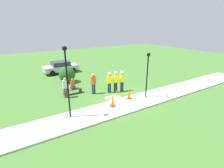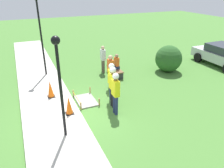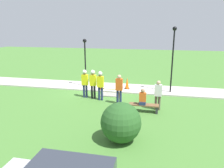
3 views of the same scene
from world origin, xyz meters
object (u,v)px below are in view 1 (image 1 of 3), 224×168
object	(u,v)px
person_seated_on_bench	(73,85)
lamppost_near	(148,68)
traffic_cone_near_patch	(113,101)
worker_supervisor	(122,79)
worker_trainee	(116,80)
parked_car_silver	(61,67)
lamppost_far	(67,73)
traffic_cone_far_patch	(129,94)
worker_assistant	(109,80)
park_bench	(73,90)
bystander_in_gray_shirt	(65,86)
bystander_in_orange_shirt	(93,82)

from	to	relation	value
person_seated_on_bench	lamppost_near	bearing A→B (deg)	-41.68
person_seated_on_bench	traffic_cone_near_patch	bearing A→B (deg)	-70.76
worker_supervisor	worker_trainee	size ratio (longest dim) A/B	0.98
person_seated_on_bench	parked_car_silver	size ratio (longest dim) A/B	0.22
worker_supervisor	lamppost_far	xyz separation A→B (m)	(-5.49, -2.08, 1.83)
traffic_cone_far_patch	worker_assistant	xyz separation A→B (m)	(-0.50, 2.13, 0.63)
traffic_cone_near_patch	worker_supervisor	bearing A→B (deg)	43.18
park_bench	worker_supervisor	xyz separation A→B (m)	(3.92, -1.73, 0.80)
traffic_cone_near_patch	bystander_in_gray_shirt	distance (m)	4.20
worker_trainee	bystander_in_gray_shirt	distance (m)	4.22
parked_car_silver	bystander_in_orange_shirt	bearing A→B (deg)	-87.93
lamppost_far	bystander_in_gray_shirt	bearing A→B (deg)	75.77
worker_supervisor	lamppost_near	xyz separation A→B (m)	(0.72, -2.29, 1.34)
traffic_cone_near_patch	bystander_in_gray_shirt	size ratio (longest dim) A/B	0.49
bystander_in_orange_shirt	parked_car_silver	distance (m)	8.31
worker_trainee	bystander_in_orange_shirt	world-z (taller)	worker_trainee
traffic_cone_far_patch	worker_supervisor	world-z (taller)	worker_supervisor
lamppost_near	person_seated_on_bench	bearing A→B (deg)	138.32
bystander_in_gray_shirt	lamppost_far	bearing A→B (deg)	-104.23
traffic_cone_far_patch	worker_supervisor	bearing A→B (deg)	71.55
traffic_cone_near_patch	traffic_cone_far_patch	bearing A→B (deg)	14.03
traffic_cone_far_patch	bystander_in_gray_shirt	size ratio (longest dim) A/B	0.46
worker_trainee	bystander_in_gray_shirt	size ratio (longest dim) A/B	1.12
traffic_cone_far_patch	park_bench	xyz separation A→B (m)	(-3.31, 3.55, -0.17)
bystander_in_orange_shirt	worker_trainee	bearing A→B (deg)	-20.09
person_seated_on_bench	worker_assistant	world-z (taller)	worker_assistant
traffic_cone_near_patch	person_seated_on_bench	bearing A→B (deg)	109.24
traffic_cone_far_patch	person_seated_on_bench	distance (m)	4.85
traffic_cone_near_patch	parked_car_silver	world-z (taller)	parked_car_silver
worker_trainee	traffic_cone_near_patch	bearing A→B (deg)	-127.42
traffic_cone_near_patch	park_bench	xyz separation A→B (m)	(-1.49, 4.01, -0.19)
lamppost_far	parked_car_silver	bearing A→B (deg)	75.80
traffic_cone_far_patch	park_bench	size ratio (longest dim) A/B	0.49
bystander_in_gray_shirt	lamppost_near	bearing A→B (deg)	-33.48
bystander_in_gray_shirt	lamppost_far	size ratio (longest dim) A/B	0.38
worker_supervisor	worker_assistant	world-z (taller)	worker_assistant
worker_supervisor	lamppost_far	size ratio (longest dim) A/B	0.42
park_bench	worker_trainee	size ratio (longest dim) A/B	0.85
worker_trainee	person_seated_on_bench	bearing A→B (deg)	153.21
bystander_in_gray_shirt	lamppost_near	distance (m)	6.61
person_seated_on_bench	lamppost_far	world-z (taller)	lamppost_far
park_bench	worker_assistant	world-z (taller)	worker_assistant
worker_supervisor	worker_assistant	size ratio (longest dim) A/B	1.00
person_seated_on_bench	worker_supervisor	world-z (taller)	worker_supervisor
park_bench	worker_assistant	bearing A→B (deg)	-26.93
worker_trainee	worker_supervisor	bearing A→B (deg)	-12.79
lamppost_near	parked_car_silver	bearing A→B (deg)	106.56
park_bench	lamppost_near	xyz separation A→B (m)	(4.64, -4.02, 2.15)
traffic_cone_far_patch	lamppost_near	xyz separation A→B (m)	(1.33, -0.46, 1.97)
worker_assistant	parked_car_silver	distance (m)	8.93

